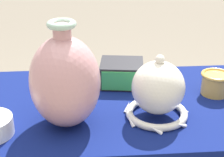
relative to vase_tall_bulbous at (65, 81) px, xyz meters
The scene contains 6 objects.
display_table 0.31m from the vase_tall_bulbous, 31.51° to the left, with size 1.02×0.56×0.78m.
vase_tall_bulbous is the anchor object (origin of this frame).
vase_dome_bell 0.27m from the vase_tall_bulbous, ahead, with size 0.20×0.20×0.20m.
mosaic_tile_box 0.33m from the vase_tall_bulbous, 53.87° to the left, with size 0.17×0.16×0.08m.
cup_wide_ochre 0.52m from the vase_tall_bulbous, 16.86° to the left, with size 0.10×0.10×0.08m.
bowl_shallow_teal 0.26m from the vase_tall_bulbous, 101.54° to the left, with size 0.15×0.15×0.06m, color teal.
Camera 1 is at (-0.10, -0.98, 1.33)m, focal length 55.00 mm.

